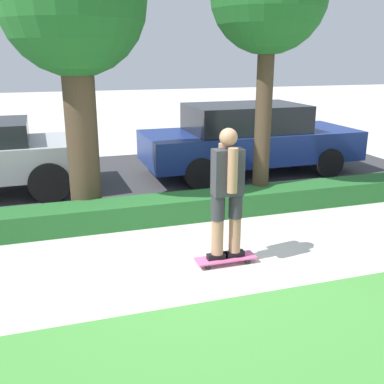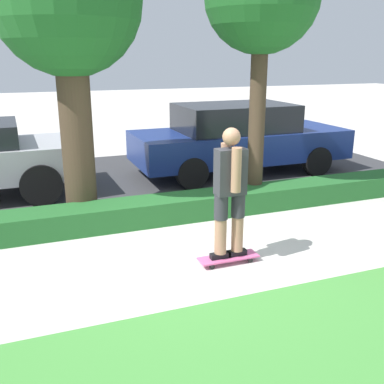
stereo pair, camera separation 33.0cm
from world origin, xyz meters
The scene contains 7 objects.
ground_plane centered at (0.00, 0.00, 0.00)m, with size 60.00×60.00×0.00m, color beige.
street_asphalt centered at (0.00, 4.20, 0.00)m, with size 12.88×5.00×0.01m.
hedge_row centered at (0.00, 1.60, 0.19)m, with size 12.88×0.60×0.37m.
skateboard centered at (0.34, -0.18, 0.07)m, with size 0.79×0.24×0.09m.
skater_person centered at (0.34, -0.18, 0.97)m, with size 0.49×0.43×1.66m.
tree_near centered at (-1.19, 2.09, 3.19)m, with size 2.14×2.14×4.38m.
parked_car_middle centered at (2.53, 4.00, 0.80)m, with size 4.77×1.94×1.54m.
Camera 2 is at (-1.95, -4.93, 2.56)m, focal length 42.00 mm.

